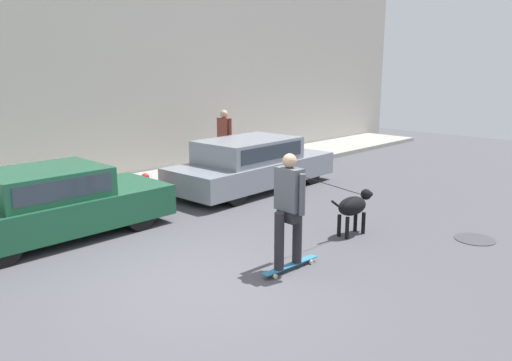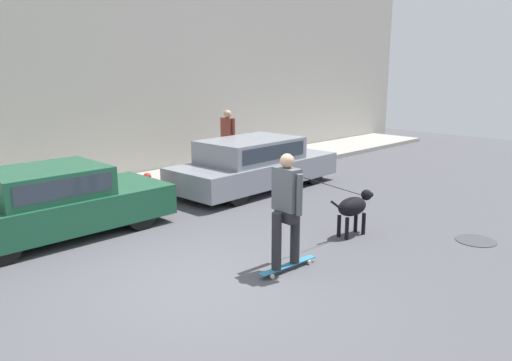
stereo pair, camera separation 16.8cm
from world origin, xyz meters
name	(u,v)px [view 2 (the right image)]	position (x,y,z in m)	size (l,w,h in m)	color
ground_plane	(202,285)	(0.00, 0.00, 0.00)	(36.00, 36.00, 0.00)	#47474C
back_wall	(5,70)	(0.00, 6.87, 2.92)	(32.00, 0.30, 5.84)	#ADA89E
sidewalk_curb	(40,204)	(0.00, 5.61, 0.07)	(30.00, 2.18, 0.14)	gray
parked_car_1	(55,203)	(-0.53, 3.50, 0.61)	(3.97, 1.72, 1.27)	black
parked_car_2	(254,165)	(4.47, 3.49, 0.62)	(4.57, 1.90, 1.28)	black
dog	(353,207)	(3.29, -0.25, 0.53)	(1.09, 0.41, 0.80)	black
skateboarder	(287,205)	(1.22, -0.49, 1.02)	(2.94, 0.60, 1.79)	beige
pedestrian_with_bag	(228,136)	(5.33, 5.42, 1.07)	(0.22, 0.63, 1.67)	#28282D
manhole_cover	(476,241)	(4.57, -1.97, 0.01)	(0.69, 0.69, 0.01)	#38383D
fire_hydrant	(148,187)	(1.88, 4.27, 0.36)	(0.18, 0.18, 0.69)	red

